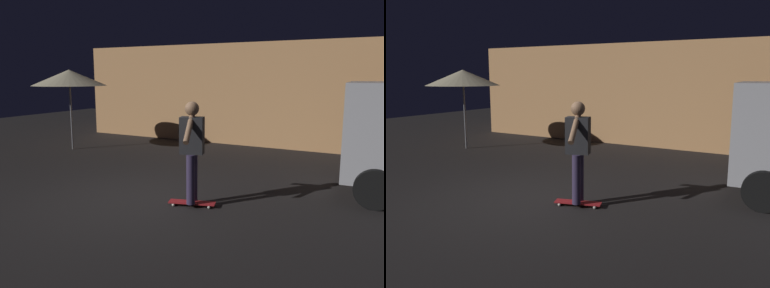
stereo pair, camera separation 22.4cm
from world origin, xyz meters
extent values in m
plane|color=black|center=(0.00, 0.00, 0.00)|extent=(28.00, 28.00, 0.00)
cube|color=tan|center=(-0.93, 7.67, 1.55)|extent=(10.72, 3.43, 3.11)
cylinder|color=black|center=(3.51, 3.47, 0.33)|extent=(0.67, 0.26, 0.66)
cylinder|color=black|center=(3.65, 1.49, 0.33)|extent=(0.67, 0.26, 0.66)
cylinder|color=slate|center=(-4.54, 2.99, 1.10)|extent=(0.05, 0.05, 2.20)
cone|color=beige|center=(-4.54, 2.99, 2.08)|extent=(2.10, 2.10, 0.45)
cube|color=#AD1E23|center=(0.98, 0.20, 0.06)|extent=(0.80, 0.42, 0.02)
sphere|color=silver|center=(1.25, 0.37, 0.03)|extent=(0.05, 0.05, 0.05)
sphere|color=silver|center=(1.29, 0.20, 0.03)|extent=(0.05, 0.05, 0.05)
sphere|color=silver|center=(0.67, 0.19, 0.03)|extent=(0.05, 0.05, 0.05)
sphere|color=silver|center=(0.72, 0.03, 0.03)|extent=(0.05, 0.05, 0.05)
cylinder|color=#382D4C|center=(0.95, 0.30, 0.48)|extent=(0.14, 0.14, 0.82)
cylinder|color=#382D4C|center=(1.01, 0.09, 0.48)|extent=(0.14, 0.14, 0.82)
cube|color=#262628|center=(0.98, 0.20, 1.19)|extent=(0.43, 0.32, 0.60)
sphere|color=#936B4C|center=(0.98, 0.20, 1.62)|extent=(0.23, 0.23, 0.23)
cylinder|color=#936B4C|center=(0.92, 0.41, 1.34)|extent=(0.24, 0.54, 0.46)
cylinder|color=#936B4C|center=(1.05, -0.01, 1.34)|extent=(0.24, 0.54, 0.46)
camera|label=1|loc=(4.00, -5.32, 2.16)|focal=36.86mm
camera|label=2|loc=(4.19, -5.21, 2.16)|focal=36.86mm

